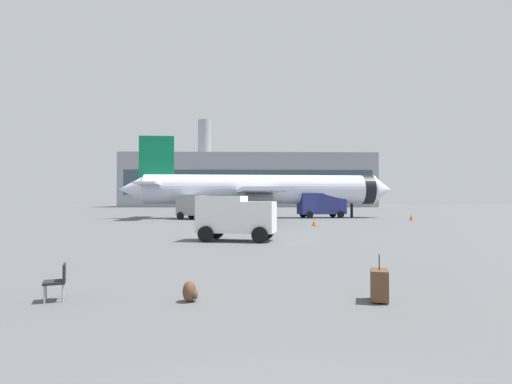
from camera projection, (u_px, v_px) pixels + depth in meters
The scene contains 12 objects.
airplane_at_gate at pixel (260, 190), 53.33m from camera, with size 35.75×32.25×10.50m.
service_truck at pixel (197, 206), 49.11m from camera, with size 5.28×4.17×2.90m.
fuel_truck at pixel (321, 204), 53.43m from camera, with size 6.35×3.67×3.20m.
cargo_van at pixel (236, 216), 23.74m from camera, with size 4.73×3.12×2.60m.
safety_cone_near at pixel (179, 214), 57.91m from camera, with size 0.44×0.44×0.63m.
safety_cone_mid at pixel (314, 222), 37.37m from camera, with size 0.44×0.44×0.63m.
safety_cone_far at pixel (196, 221), 38.47m from camera, with size 0.44×0.44×0.76m.
safety_cone_outer at pixel (411, 217), 47.31m from camera, with size 0.44×0.44×0.84m.
rolling_suitcase at pixel (379, 285), 9.62m from camera, with size 0.56×0.72×1.10m.
traveller_backpack at pixel (190, 292), 9.60m from camera, with size 0.36×0.40×0.48m.
gate_chair at pixel (58, 280), 9.68m from camera, with size 0.62×0.62×0.86m.
terminal_building at pixel (248, 181), 138.40m from camera, with size 81.37×22.71×29.21m.
Camera 1 is at (0.00, -2.90, 2.39)m, focal length 28.78 mm.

